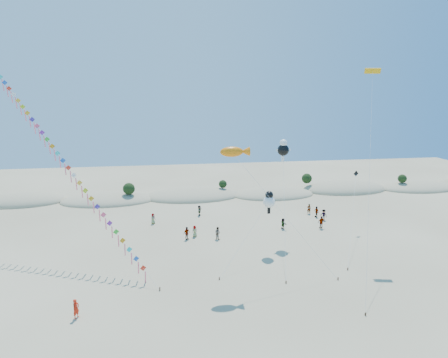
{
  "coord_description": "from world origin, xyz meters",
  "views": [
    {
      "loc": [
        -4.75,
        -25.93,
        19.69
      ],
      "look_at": [
        1.4,
        14.0,
        10.49
      ],
      "focal_mm": 30.0,
      "sensor_mm": 36.0,
      "label": 1
    }
  ],
  "objects_px": {
    "fish_kite": "(235,152)",
    "parafoil_kite": "(372,77)",
    "kite_train": "(64,162)",
    "flyer_foreground": "(76,309)"
  },
  "relations": [
    {
      "from": "fish_kite",
      "to": "parafoil_kite",
      "type": "xyz_separation_m",
      "value": [
        18.32,
        6.35,
        7.91
      ]
    },
    {
      "from": "flyer_foreground",
      "to": "kite_train",
      "type": "bearing_deg",
      "value": 45.93
    },
    {
      "from": "kite_train",
      "to": "flyer_foreground",
      "type": "height_order",
      "value": "kite_train"
    },
    {
      "from": "fish_kite",
      "to": "parafoil_kite",
      "type": "bearing_deg",
      "value": 19.12
    },
    {
      "from": "kite_train",
      "to": "parafoil_kite",
      "type": "relative_size",
      "value": 0.99
    },
    {
      "from": "kite_train",
      "to": "fish_kite",
      "type": "distance_m",
      "value": 21.39
    },
    {
      "from": "kite_train",
      "to": "parafoil_kite",
      "type": "height_order",
      "value": "parafoil_kite"
    },
    {
      "from": "parafoil_kite",
      "to": "fish_kite",
      "type": "bearing_deg",
      "value": -160.88
    },
    {
      "from": "parafoil_kite",
      "to": "flyer_foreground",
      "type": "relative_size",
      "value": 12.55
    },
    {
      "from": "fish_kite",
      "to": "flyer_foreground",
      "type": "relative_size",
      "value": 7.89
    }
  ]
}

